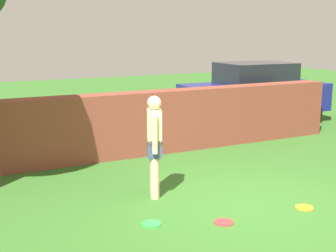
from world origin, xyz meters
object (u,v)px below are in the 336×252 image
at_px(car, 254,93).
at_px(frisbee_green, 151,224).
at_px(person, 154,141).
at_px(frisbee_orange, 304,208).
at_px(frisbee_red, 224,222).

distance_m(car, frisbee_green, 7.82).
relative_size(person, frisbee_green, 6.00).
relative_size(person, frisbee_orange, 6.00).
bearing_deg(person, car, -27.91).
distance_m(person, frisbee_green, 1.44).
relative_size(frisbee_orange, frisbee_green, 1.00).
height_order(frisbee_red, frisbee_green, same).
xyz_separation_m(car, frisbee_green, (-5.72, -5.26, -0.85)).
bearing_deg(frisbee_green, frisbee_orange, -12.22).
relative_size(person, frisbee_red, 6.00).
bearing_deg(frisbee_green, frisbee_red, -23.97).
distance_m(person, car, 6.72).
bearing_deg(car, frisbee_red, 53.03).
relative_size(car, frisbee_red, 15.90).
relative_size(car, frisbee_green, 15.90).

